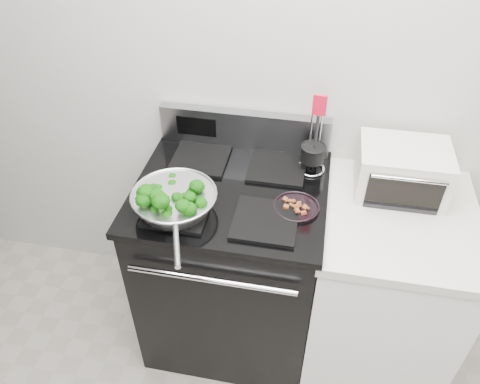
% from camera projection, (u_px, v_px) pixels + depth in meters
% --- Properties ---
extents(back_wall, '(4.00, 0.02, 2.70)m').
position_uv_depth(back_wall, '(320.00, 67.00, 1.87)').
color(back_wall, beige).
rests_on(back_wall, ground).
extents(gas_range, '(0.79, 0.69, 1.13)m').
position_uv_depth(gas_range, '(232.00, 263.00, 2.21)').
color(gas_range, black).
rests_on(gas_range, floor).
extents(counter, '(0.62, 0.68, 0.92)m').
position_uv_depth(counter, '(379.00, 289.00, 2.13)').
color(counter, white).
rests_on(counter, floor).
extents(skillet, '(0.33, 0.51, 0.07)m').
position_uv_depth(skillet, '(174.00, 200.00, 1.78)').
color(skillet, silver).
rests_on(skillet, gas_range).
extents(broccoli_pile, '(0.26, 0.26, 0.09)m').
position_uv_depth(broccoli_pile, '(174.00, 196.00, 1.77)').
color(broccoli_pile, black).
rests_on(broccoli_pile, skillet).
extents(bacon_plate, '(0.18, 0.18, 0.04)m').
position_uv_depth(bacon_plate, '(296.00, 205.00, 1.81)').
color(bacon_plate, black).
rests_on(bacon_plate, gas_range).
extents(utensil_holder, '(0.12, 0.12, 0.36)m').
position_uv_depth(utensil_holder, '(312.00, 157.00, 1.97)').
color(utensil_holder, silver).
rests_on(utensil_holder, gas_range).
extents(toaster_oven, '(0.36, 0.28, 0.20)m').
position_uv_depth(toaster_oven, '(402.00, 170.00, 1.89)').
color(toaster_oven, silver).
rests_on(toaster_oven, counter).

